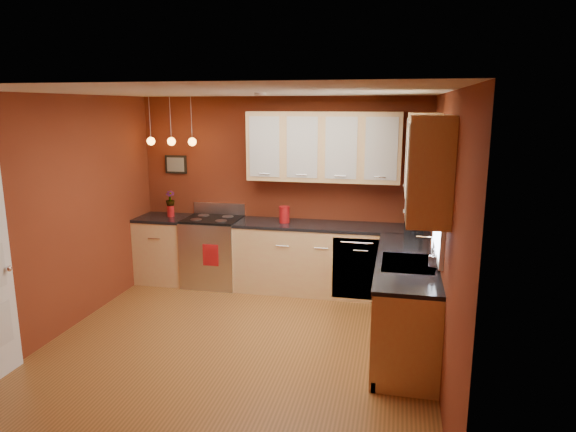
% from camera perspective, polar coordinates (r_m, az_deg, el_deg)
% --- Properties ---
extents(floor, '(4.20, 4.20, 0.00)m').
position_cam_1_polar(floor, '(5.57, -5.66, -14.24)').
color(floor, '#94582B').
rests_on(floor, ground).
extents(ceiling, '(4.00, 4.20, 0.02)m').
position_cam_1_polar(ceiling, '(5.00, -6.29, 13.54)').
color(ceiling, beige).
rests_on(ceiling, wall_back).
extents(wall_back, '(4.00, 0.02, 2.60)m').
position_cam_1_polar(wall_back, '(7.12, -0.70, 2.67)').
color(wall_back, maroon).
rests_on(wall_back, floor).
extents(wall_front, '(4.00, 0.02, 2.60)m').
position_cam_1_polar(wall_front, '(3.29, -17.53, -9.31)').
color(wall_front, maroon).
rests_on(wall_front, floor).
extents(wall_left, '(0.02, 4.20, 2.60)m').
position_cam_1_polar(wall_left, '(6.05, -24.26, -0.11)').
color(wall_left, maroon).
rests_on(wall_left, floor).
extents(wall_right, '(0.02, 4.20, 2.60)m').
position_cam_1_polar(wall_right, '(4.90, 16.87, -2.22)').
color(wall_right, maroon).
rests_on(wall_right, floor).
extents(base_cabinets_back_left, '(0.70, 0.60, 0.90)m').
position_cam_1_polar(base_cabinets_back_left, '(7.57, -13.50, -3.69)').
color(base_cabinets_back_left, '#D9B874').
rests_on(base_cabinets_back_left, floor).
extents(base_cabinets_back_right, '(2.54, 0.60, 0.90)m').
position_cam_1_polar(base_cabinets_back_right, '(6.90, 4.70, -4.94)').
color(base_cabinets_back_right, '#D9B874').
rests_on(base_cabinets_back_right, floor).
extents(base_cabinets_right, '(0.60, 2.10, 0.90)m').
position_cam_1_polar(base_cabinets_right, '(5.57, 12.87, -9.45)').
color(base_cabinets_right, '#D9B874').
rests_on(base_cabinets_right, floor).
extents(counter_back_left, '(0.70, 0.62, 0.04)m').
position_cam_1_polar(counter_back_left, '(7.46, -13.67, -0.22)').
color(counter_back_left, black).
rests_on(counter_back_left, base_cabinets_back_left).
extents(counter_back_right, '(2.54, 0.62, 0.04)m').
position_cam_1_polar(counter_back_right, '(6.78, 4.77, -1.14)').
color(counter_back_right, black).
rests_on(counter_back_right, base_cabinets_back_right).
extents(counter_right, '(0.62, 2.10, 0.04)m').
position_cam_1_polar(counter_right, '(5.42, 13.10, -4.82)').
color(counter_right, black).
rests_on(counter_right, base_cabinets_right).
extents(gas_range, '(0.76, 0.64, 1.11)m').
position_cam_1_polar(gas_range, '(7.28, -8.31, -3.86)').
color(gas_range, '#BABABF').
rests_on(gas_range, floor).
extents(dishwasher_front, '(0.60, 0.02, 0.80)m').
position_cam_1_polar(dishwasher_front, '(6.59, 7.57, -5.84)').
color(dishwasher_front, '#BABABF').
rests_on(dishwasher_front, base_cabinets_back_right).
extents(sink, '(0.50, 0.70, 0.33)m').
position_cam_1_polar(sink, '(5.28, 13.14, -5.34)').
color(sink, '#999A9F').
rests_on(sink, counter_right).
extents(window, '(0.06, 1.02, 1.22)m').
position_cam_1_polar(window, '(5.12, 16.61, 2.83)').
color(window, white).
rests_on(window, wall_right).
extents(upper_cabinets_back, '(2.00, 0.35, 0.90)m').
position_cam_1_polar(upper_cabinets_back, '(6.76, 3.96, 7.69)').
color(upper_cabinets_back, '#D9B874').
rests_on(upper_cabinets_back, wall_back).
extents(upper_cabinets_right, '(0.35, 1.95, 0.90)m').
position_cam_1_polar(upper_cabinets_right, '(5.10, 15.08, 5.85)').
color(upper_cabinets_right, '#D9B874').
rests_on(upper_cabinets_right, wall_right).
extents(wall_picture, '(0.32, 0.03, 0.26)m').
position_cam_1_polar(wall_picture, '(7.55, -12.34, 5.61)').
color(wall_picture, black).
rests_on(wall_picture, wall_back).
extents(pendant_lights, '(0.71, 0.11, 0.66)m').
position_cam_1_polar(pendant_lights, '(7.18, -12.83, 8.14)').
color(pendant_lights, '#999A9F').
rests_on(pendant_lights, ceiling).
extents(red_canister, '(0.15, 0.15, 0.22)m').
position_cam_1_polar(red_canister, '(6.85, -0.41, 0.17)').
color(red_canister, '#A11113').
rests_on(red_canister, counter_back_right).
extents(red_vase, '(0.10, 0.10, 0.16)m').
position_cam_1_polar(red_vase, '(7.43, -12.90, 0.54)').
color(red_vase, '#A11113').
rests_on(red_vase, counter_back_left).
extents(flowers, '(0.16, 0.16, 0.23)m').
position_cam_1_polar(flowers, '(7.39, -12.97, 1.84)').
color(flowers, '#A11113').
rests_on(flowers, red_vase).
extents(coffee_maker, '(0.25, 0.24, 0.29)m').
position_cam_1_polar(coffee_maker, '(6.73, 13.88, -0.21)').
color(coffee_maker, black).
rests_on(coffee_maker, counter_back_right).
extents(soap_pump, '(0.11, 0.12, 0.21)m').
position_cam_1_polar(soap_pump, '(5.08, 15.94, -4.65)').
color(soap_pump, white).
rests_on(soap_pump, counter_right).
extents(dish_towel, '(0.21, 0.01, 0.29)m').
position_cam_1_polar(dish_towel, '(6.94, -8.60, -4.33)').
color(dish_towel, '#A11113').
rests_on(dish_towel, gas_range).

